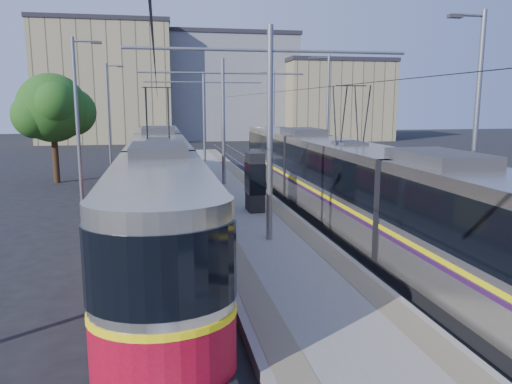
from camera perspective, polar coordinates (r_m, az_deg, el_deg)
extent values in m
plane|color=black|center=(10.01, 12.04, -19.02)|extent=(160.00, 160.00, 0.00)
cube|color=gray|center=(25.70, -2.82, -0.46)|extent=(4.00, 50.00, 0.30)
cube|color=gray|center=(25.51, -6.04, -0.23)|extent=(0.70, 50.00, 0.01)
cube|color=gray|center=(25.91, 0.36, -0.01)|extent=(0.70, 50.00, 0.01)
cube|color=gray|center=(25.49, -12.47, -1.08)|extent=(0.07, 70.00, 0.03)
cube|color=gray|center=(25.48, -9.24, -0.98)|extent=(0.07, 70.00, 0.03)
cube|color=gray|center=(26.28, 3.42, -0.53)|extent=(0.07, 70.00, 0.03)
cube|color=gray|center=(26.67, 6.41, -0.42)|extent=(0.07, 70.00, 0.03)
cube|color=black|center=(22.00, -10.82, -2.29)|extent=(2.30, 28.75, 0.40)
cube|color=#B9B6A9|center=(21.71, -10.97, 1.97)|extent=(2.40, 27.15, 2.90)
cube|color=black|center=(21.65, -11.01, 3.28)|extent=(2.43, 27.15, 1.30)
cube|color=yellow|center=(21.77, -10.93, 0.93)|extent=(2.43, 27.15, 0.12)
cube|color=#A40921|center=(21.85, -10.89, -0.36)|extent=(2.42, 27.15, 1.10)
cube|color=#2D2D30|center=(21.55, -11.11, 6.19)|extent=(1.68, 3.00, 0.30)
cube|color=black|center=(20.03, 10.33, -3.49)|extent=(2.30, 31.22, 0.40)
cube|color=#A8A29A|center=(19.71, 10.48, 1.18)|extent=(2.40, 29.62, 2.90)
cube|color=black|center=(19.64, 10.53, 2.62)|extent=(2.43, 29.62, 1.30)
cube|color=yellow|center=(19.77, 10.45, 0.04)|extent=(2.43, 29.62, 0.12)
cube|color=#32123F|center=(19.80, 10.43, -0.39)|extent=(2.43, 29.62, 0.10)
cube|color=#2D2D30|center=(19.53, 10.63, 5.83)|extent=(1.68, 3.00, 0.30)
cylinder|color=gray|center=(16.44, 1.59, 6.45)|extent=(0.20, 0.20, 7.00)
cylinder|color=gray|center=(16.49, 1.63, 15.86)|extent=(9.20, 0.10, 0.10)
cylinder|color=gray|center=(28.26, -3.76, 7.94)|extent=(0.20, 0.20, 7.00)
cylinder|color=gray|center=(28.29, -3.82, 13.41)|extent=(9.20, 0.10, 0.10)
cylinder|color=gray|center=(40.19, -5.95, 8.52)|extent=(0.20, 0.20, 7.00)
cylinder|color=gray|center=(40.21, -6.02, 12.37)|extent=(9.20, 0.10, 0.10)
cylinder|color=black|center=(25.03, -11.28, 11.51)|extent=(0.02, 70.00, 0.02)
cylinder|color=black|center=(26.03, 5.11, 11.59)|extent=(0.02, 70.00, 0.02)
cylinder|color=gray|center=(26.32, -19.75, 7.66)|extent=(0.18, 0.18, 8.00)
cube|color=#2D2D30|center=(26.33, -17.79, 15.95)|extent=(0.50, 0.22, 0.12)
cylinder|color=gray|center=(42.21, -16.51, 8.51)|extent=(0.18, 0.18, 8.00)
cube|color=#2D2D30|center=(42.21, -15.24, 13.67)|extent=(0.50, 0.22, 0.12)
cylinder|color=gray|center=(19.49, 23.82, 6.76)|extent=(0.18, 0.18, 8.00)
cube|color=#2D2D30|center=(19.09, 21.80, 18.16)|extent=(0.50, 0.22, 0.12)
cylinder|color=gray|center=(33.88, 8.18, 8.54)|extent=(0.18, 0.18, 8.00)
cube|color=#2D2D30|center=(33.66, 6.51, 14.96)|extent=(0.50, 0.22, 0.12)
cylinder|color=gray|center=(49.28, 2.03, 9.07)|extent=(0.18, 0.18, 8.00)
cube|color=#2D2D30|center=(49.13, 0.77, 13.45)|extent=(0.50, 0.22, 0.12)
cube|color=black|center=(21.21, -0.12, 1.17)|extent=(0.67, 1.10, 2.51)
cube|color=black|center=(21.19, -0.12, 1.61)|extent=(0.72, 1.15, 1.31)
cylinder|color=#382314|center=(33.24, -21.91, 3.37)|extent=(0.38, 0.38, 2.77)
sphere|color=#154614|center=(33.06, -22.28, 8.89)|extent=(4.15, 4.15, 4.15)
sphere|color=#154614|center=(33.56, -20.26, 8.57)|extent=(2.94, 2.94, 2.94)
cube|color=gray|center=(68.36, -16.72, 11.62)|extent=(16.00, 12.00, 14.42)
cube|color=#262328|center=(69.02, -17.05, 17.81)|extent=(16.32, 12.24, 0.50)
cube|color=gray|center=(72.68, -3.48, 11.62)|extent=(18.00, 14.00, 13.70)
cube|color=#262328|center=(73.22, -3.54, 17.18)|extent=(18.36, 14.28, 0.50)
cube|color=gray|center=(70.10, 8.81, 10.14)|extent=(14.00, 10.00, 10.17)
cube|color=#262328|center=(70.32, 8.93, 14.48)|extent=(14.28, 10.20, 0.50)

